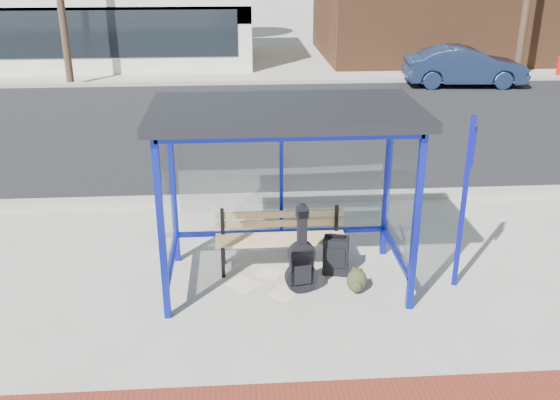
{
  "coord_description": "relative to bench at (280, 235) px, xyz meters",
  "views": [
    {
      "loc": [
        -0.59,
        -7.36,
        4.22
      ],
      "look_at": [
        -0.06,
        0.2,
        1.12
      ],
      "focal_mm": 40.0,
      "sensor_mm": 36.0,
      "label": 1
    }
  ],
  "objects": [
    {
      "name": "curb_near",
      "position": [
        0.03,
        2.44,
        -0.42
      ],
      "size": [
        60.0,
        0.25,
        0.12
      ],
      "primitive_type": "cube",
      "color": "gray",
      "rests_on": "ground"
    },
    {
      "name": "bench",
      "position": [
        0.0,
        0.0,
        0.0
      ],
      "size": [
        1.8,
        0.44,
        0.85
      ],
      "rotation": [
        0.0,
        0.0,
        -0.0
      ],
      "color": "black",
      "rests_on": "ground"
    },
    {
      "name": "fire_hydrant",
      "position": [
        10.73,
        13.32,
        -0.1
      ],
      "size": [
        0.31,
        0.21,
        0.7
      ],
      "rotation": [
        0.0,
        0.0,
        0.06
      ],
      "color": "red",
      "rests_on": "ground"
    },
    {
      "name": "far_sidewalk",
      "position": [
        0.03,
        14.54,
        -0.48
      ],
      "size": [
        60.0,
        4.0,
        0.01
      ],
      "primitive_type": "cube",
      "color": "#B2ADA0",
      "rests_on": "ground"
    },
    {
      "name": "ground",
      "position": [
        0.03,
        -0.46,
        -0.48
      ],
      "size": [
        120.0,
        120.0,
        0.0
      ],
      "primitive_type": "plane",
      "color": "#B2ADA0",
      "rests_on": "ground"
    },
    {
      "name": "storefront_white",
      "position": [
        -8.97,
        17.52,
        1.52
      ],
      "size": [
        18.0,
        6.04,
        4.0
      ],
      "color": "silver",
      "rests_on": "ground"
    },
    {
      "name": "guitar_bag",
      "position": [
        0.22,
        -0.72,
        -0.06
      ],
      "size": [
        0.44,
        0.19,
        1.16
      ],
      "rotation": [
        0.0,
        0.0,
        0.16
      ],
      "color": "black",
      "rests_on": "ground"
    },
    {
      "name": "street_asphalt",
      "position": [
        0.03,
        7.54,
        -0.48
      ],
      "size": [
        60.0,
        10.0,
        0.0
      ],
      "primitive_type": "cube",
      "color": "black",
      "rests_on": "ground"
    },
    {
      "name": "suitcase",
      "position": [
        0.75,
        -0.26,
        -0.21
      ],
      "size": [
        0.38,
        0.29,
        0.59
      ],
      "rotation": [
        0.0,
        0.0,
        -0.25
      ],
      "color": "black",
      "rests_on": "ground"
    },
    {
      "name": "newspaper_a",
      "position": [
        -0.53,
        -0.49,
        -0.48
      ],
      "size": [
        0.51,
        0.51,
        0.01
      ],
      "primitive_type": "cube",
      "rotation": [
        0.0,
        0.0,
        -0.78
      ],
      "color": "white",
      "rests_on": "ground"
    },
    {
      "name": "newspaper_c",
      "position": [
        -0.16,
        -0.21,
        -0.48
      ],
      "size": [
        0.43,
        0.4,
        0.01
      ],
      "primitive_type": "cube",
      "rotation": [
        0.0,
        0.0,
        2.68
      ],
      "color": "white",
      "rests_on": "ground"
    },
    {
      "name": "curb_far",
      "position": [
        0.03,
        12.64,
        -0.42
      ],
      "size": [
        60.0,
        0.25,
        0.12
      ],
      "primitive_type": "cube",
      "color": "gray",
      "rests_on": "ground"
    },
    {
      "name": "parked_car",
      "position": [
        6.79,
        11.86,
        0.15
      ],
      "size": [
        3.91,
        1.62,
        1.26
      ],
      "primitive_type": "imported",
      "rotation": [
        0.0,
        0.0,
        1.5
      ],
      "color": "#192747",
      "rests_on": "ground"
    },
    {
      "name": "bus_shelter",
      "position": [
        0.03,
        -0.39,
        1.59
      ],
      "size": [
        3.3,
        1.8,
        2.42
      ],
      "color": "#0E19A0",
      "rests_on": "ground"
    },
    {
      "name": "newspaper_b",
      "position": [
        0.01,
        -0.73,
        -0.48
      ],
      "size": [
        0.5,
        0.51,
        0.01
      ],
      "primitive_type": "cube",
      "rotation": [
        0.0,
        0.0,
        0.91
      ],
      "color": "white",
      "rests_on": "ground"
    },
    {
      "name": "sign_post",
      "position": [
        2.3,
        -0.68,
        0.82
      ],
      "size": [
        0.15,
        0.27,
        2.32
      ],
      "rotation": [
        0.0,
        0.0,
        -0.42
      ],
      "color": "#0D1199",
      "rests_on": "ground"
    },
    {
      "name": "backpack",
      "position": [
        0.95,
        -0.77,
        -0.33
      ],
      "size": [
        0.3,
        0.29,
        0.32
      ],
      "rotation": [
        0.0,
        0.0,
        -0.24
      ],
      "color": "#2C2E19",
      "rests_on": "ground"
    }
  ]
}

